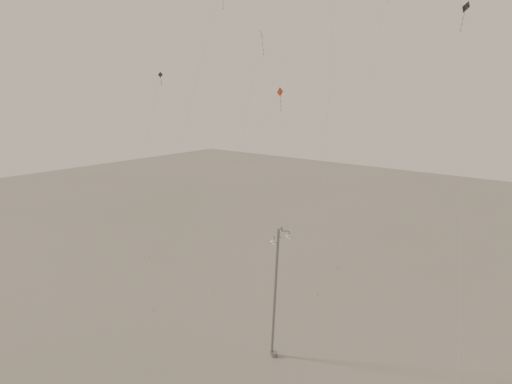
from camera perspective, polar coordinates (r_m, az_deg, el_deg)
The scene contains 8 objects.
ground at distance 32.28m, azimuth -6.09°, elevation -19.80°, with size 160.00×160.00×0.00m, color gray.
street_lamp at distance 27.48m, azimuth 2.92°, elevation -13.75°, with size 1.57×0.72×9.57m.
kite_0 at distance 46.59m, azimuth -6.79°, elevation 21.42°, with size 4.02×9.24×29.87m.
kite_1 at distance 37.11m, azimuth -0.77°, elevation 13.92°, with size 0.97×6.69×23.50m.
kite_3 at distance 34.44m, azimuth -0.44°, elevation 7.50°, with size 6.03×10.53×18.45m.
kite_4 at distance 33.54m, azimuth 27.61°, elevation 14.11°, with size 4.63×10.82×24.62m.
kite_5 at distance 44.76m, azimuth 16.61°, elevation 17.84°, with size 0.94×7.24×29.15m.
kite_6 at distance 43.30m, azimuth -15.18°, elevation 8.10°, with size 5.15×3.23×20.08m.
Camera 1 is at (19.28, -18.93, 17.65)m, focal length 28.00 mm.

